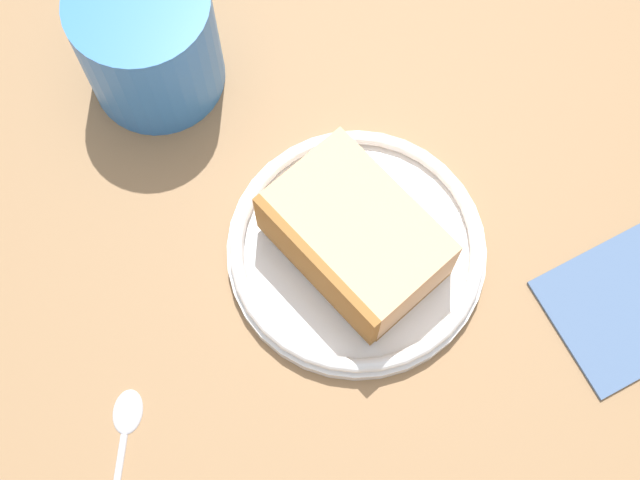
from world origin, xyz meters
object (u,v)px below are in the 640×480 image
Objects in this scene: small_plate at (357,249)px; cake_slice at (355,237)px; teaspoon at (122,443)px; tea_mug at (147,40)px.

cake_slice is at bearing 122.33° from small_plate.
cake_slice is 20.29cm from teaspoon.
teaspoon is (-10.26, 17.46, -0.64)cm from small_plate.
small_plate reaches higher than teaspoon.
small_plate is at bearing -59.58° from teaspoon.
tea_mug reaches higher than small_plate.
tea_mug is (16.69, 11.80, 1.03)cm from cake_slice.
cake_slice is at bearing -144.75° from tea_mug.
small_plate is at bearing -57.67° from cake_slice.
tea_mug reaches higher than teaspoon.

